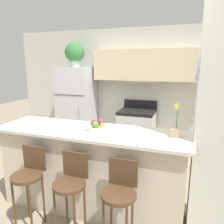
% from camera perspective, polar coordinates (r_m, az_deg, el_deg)
% --- Properties ---
extents(ground_plane, '(14.00, 14.00, 0.00)m').
position_cam_1_polar(ground_plane, '(3.12, -5.23, -23.45)').
color(ground_plane, gray).
extents(wall_back, '(5.60, 0.38, 2.55)m').
position_cam_1_polar(wall_back, '(4.63, 7.70, 7.91)').
color(wall_back, silver).
rests_on(wall_back, ground_plane).
extents(pillar_right, '(0.38, 0.32, 2.55)m').
position_cam_1_polar(pillar_right, '(2.46, 25.02, -1.57)').
color(pillar_right, silver).
rests_on(pillar_right, ground_plane).
extents(counter_bar, '(2.36, 0.70, 1.05)m').
position_cam_1_polar(counter_bar, '(2.84, -5.44, -14.76)').
color(counter_bar, beige).
rests_on(counter_bar, ground_plane).
extents(refrigerator, '(0.74, 0.64, 1.76)m').
position_cam_1_polar(refrigerator, '(4.90, -9.22, 1.20)').
color(refrigerator, silver).
rests_on(refrigerator, ground_plane).
extents(stove_range, '(0.70, 0.65, 1.07)m').
position_cam_1_polar(stove_range, '(4.53, 6.44, -5.11)').
color(stove_range, silver).
rests_on(stove_range, ground_plane).
extents(bar_stool_left, '(0.34, 0.34, 0.92)m').
position_cam_1_polar(bar_stool_left, '(2.69, -20.82, -15.40)').
color(bar_stool_left, '#4C331E').
rests_on(bar_stool_left, ground_plane).
extents(bar_stool_mid, '(0.34, 0.34, 0.92)m').
position_cam_1_polar(bar_stool_mid, '(2.41, -10.64, -18.13)').
color(bar_stool_mid, '#4C331E').
rests_on(bar_stool_mid, ground_plane).
extents(bar_stool_right, '(0.34, 0.34, 0.92)m').
position_cam_1_polar(bar_stool_right, '(2.23, 2.04, -20.69)').
color(bar_stool_right, '#4C331E').
rests_on(bar_stool_right, ground_plane).
extents(potted_plant_on_fridge, '(0.41, 0.41, 0.50)m').
position_cam_1_polar(potted_plant_on_fridge, '(4.81, -9.72, 14.90)').
color(potted_plant_on_fridge, silver).
rests_on(potted_plant_on_fridge, refrigerator).
extents(orchid_vase, '(0.10, 0.10, 0.37)m').
position_cam_1_polar(orchid_vase, '(2.45, 16.48, -3.48)').
color(orchid_vase, tan).
rests_on(orchid_vase, counter_bar).
extents(fruit_bowl, '(0.29, 0.29, 0.12)m').
position_cam_1_polar(fruit_bowl, '(2.61, -3.68, -3.85)').
color(fruit_bowl, silver).
rests_on(fruit_bowl, counter_bar).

